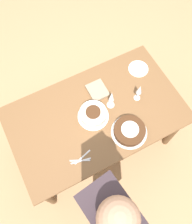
% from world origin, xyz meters
% --- Properties ---
extents(ground_plane, '(12.00, 12.00, 0.00)m').
position_xyz_m(ground_plane, '(0.00, 0.00, 0.00)').
color(ground_plane, '#A87F56').
extents(dining_table, '(1.57, 0.93, 0.76)m').
position_xyz_m(dining_table, '(0.00, 0.00, 0.65)').
color(dining_table, brown).
rests_on(dining_table, ground_plane).
extents(cake_center_white, '(0.28, 0.28, 0.10)m').
position_xyz_m(cake_center_white, '(-0.03, -0.01, 0.81)').
color(cake_center_white, white).
rests_on(cake_center_white, dining_table).
extents(cake_front_chocolate, '(0.31, 0.31, 0.08)m').
position_xyz_m(cake_front_chocolate, '(0.18, -0.28, 0.80)').
color(cake_front_chocolate, white).
rests_on(cake_front_chocolate, dining_table).
extents(wine_glass_near, '(0.06, 0.06, 0.21)m').
position_xyz_m(wine_glass_near, '(0.41, -0.03, 0.91)').
color(wine_glass_near, silver).
rests_on(wine_glass_near, dining_table).
extents(wine_glass_far, '(0.07, 0.07, 0.23)m').
position_xyz_m(wine_glass_far, '(0.16, 0.02, 0.92)').
color(wine_glass_far, silver).
rests_on(wine_glass_far, dining_table).
extents(dessert_plate_right, '(0.19, 0.19, 0.01)m').
position_xyz_m(dessert_plate_right, '(0.59, 0.24, 0.76)').
color(dessert_plate_right, white).
rests_on(dessert_plate_right, dining_table).
extents(fork_pile, '(0.20, 0.09, 0.01)m').
position_xyz_m(fork_pile, '(-0.30, -0.31, 0.77)').
color(fork_pile, silver).
rests_on(fork_pile, dining_table).
extents(napkin_stack, '(0.16, 0.19, 0.03)m').
position_xyz_m(napkin_stack, '(0.12, 0.20, 0.78)').
color(napkin_stack, gray).
rests_on(napkin_stack, dining_table).
extents(person_cutting, '(0.27, 0.43, 1.75)m').
position_xyz_m(person_cutting, '(-0.32, -0.82, 1.06)').
color(person_cutting, '#2D334C').
rests_on(person_cutting, ground_plane).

